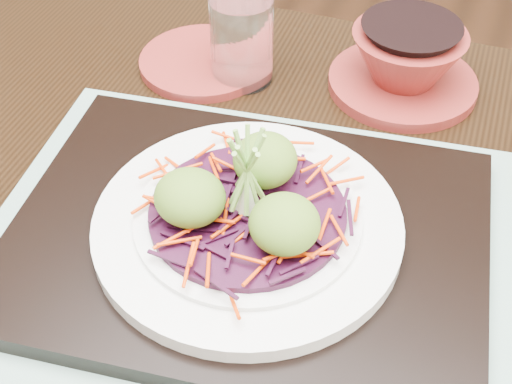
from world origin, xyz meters
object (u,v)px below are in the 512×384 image
(serving_tray, at_px, (248,238))
(water_glass, at_px, (242,40))
(terracotta_side_plate, at_px, (204,62))
(terracotta_bowl_set, at_px, (406,64))
(dining_table, at_px, (288,315))
(white_plate, at_px, (248,224))

(serving_tray, height_order, water_glass, water_glass)
(terracotta_side_plate, bearing_deg, terracotta_bowl_set, 10.21)
(dining_table, xyz_separation_m, serving_tray, (-0.04, -0.01, 0.11))
(terracotta_side_plate, distance_m, terracotta_bowl_set, 0.23)
(dining_table, height_order, water_glass, water_glass)
(water_glass, bearing_deg, serving_tray, -66.93)
(terracotta_bowl_set, bearing_deg, water_glass, -164.96)
(dining_table, relative_size, serving_tray, 2.96)
(white_plate, bearing_deg, serving_tray, -63.43)
(dining_table, relative_size, water_glass, 12.16)
(dining_table, xyz_separation_m, terracotta_bowl_set, (0.04, 0.28, 0.13))
(dining_table, bearing_deg, water_glass, 119.43)
(serving_tray, relative_size, water_glass, 4.10)
(water_glass, bearing_deg, dining_table, -58.65)
(serving_tray, height_order, terracotta_side_plate, serving_tray)
(terracotta_side_plate, bearing_deg, white_plate, -58.10)
(dining_table, distance_m, water_glass, 0.31)
(white_plate, distance_m, terracotta_side_plate, 0.29)
(terracotta_side_plate, xyz_separation_m, terracotta_bowl_set, (0.23, 0.04, 0.03))
(dining_table, distance_m, serving_tray, 0.12)
(dining_table, height_order, serving_tray, serving_tray)
(serving_tray, distance_m, water_glass, 0.27)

